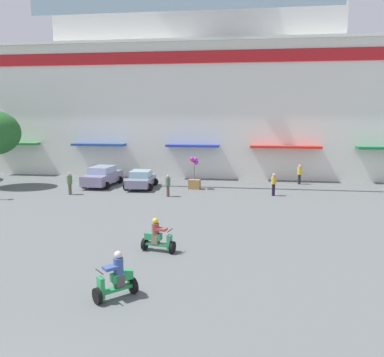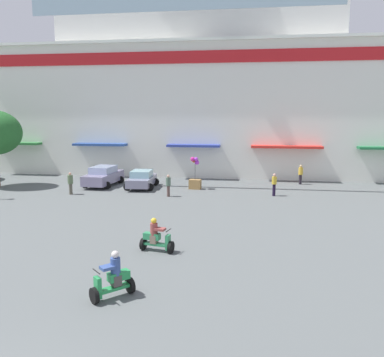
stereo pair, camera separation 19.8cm
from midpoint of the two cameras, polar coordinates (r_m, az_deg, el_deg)
name	(u,v)px [view 1 (the left image)]	position (r m, az deg, el deg)	size (l,w,h in m)	color
ground_plane	(141,234)	(20.24, -7.50, -7.79)	(128.00, 128.00, 0.00)	#585D5D
colonial_building	(200,82)	(42.70, 1.00, 13.54)	(42.25, 18.39, 20.63)	white
parked_car_0	(102,176)	(33.43, -12.77, 0.33)	(2.62, 4.54, 1.60)	gray
parked_car_1	(141,179)	(31.90, -7.43, -0.09)	(2.48, 3.91, 1.41)	gray
scooter_rider_2	(158,238)	(17.54, -5.23, -8.41)	(1.52, 0.79, 1.48)	black
scooter_rider_4	(116,279)	(13.58, -11.16, -13.86)	(1.36, 1.37, 1.57)	black
pedestrian_0	(70,182)	(30.48, -17.17, -0.51)	(0.48, 0.48, 1.62)	#524E41
pedestrian_1	(168,184)	(28.49, -3.64, -0.82)	(0.45, 0.45, 1.58)	brown
pedestrian_2	(300,173)	(34.48, 14.88, 0.74)	(0.46, 0.46, 1.64)	#261F28
pedestrian_3	(274,183)	(29.29, 11.34, -0.63)	(0.50, 0.50, 1.63)	black
balloon_vendor_cart	(194,176)	(31.23, 0.15, 0.32)	(0.96, 0.70, 2.54)	olive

